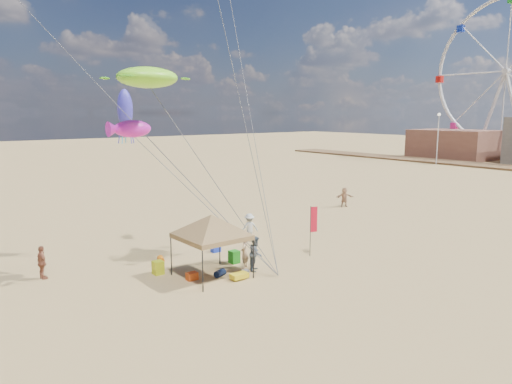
% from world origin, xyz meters
% --- Properties ---
extents(ground, '(280.00, 280.00, 0.00)m').
position_xyz_m(ground, '(0.00, 0.00, 0.00)').
color(ground, tan).
rests_on(ground, ground).
extents(canopy_tent, '(6.06, 6.06, 3.74)m').
position_xyz_m(canopy_tent, '(-3.17, 2.56, 3.11)').
color(canopy_tent, black).
rests_on(canopy_tent, ground).
extents(feather_flag, '(0.44, 0.14, 2.98)m').
position_xyz_m(feather_flag, '(3.40, 2.02, 1.99)').
color(feather_flag, black).
rests_on(feather_flag, ground).
extents(cooler_red, '(0.54, 0.38, 0.38)m').
position_xyz_m(cooler_red, '(-4.23, 2.77, 0.19)').
color(cooler_red, '#CA4310').
rests_on(cooler_red, ground).
extents(cooler_blue, '(0.54, 0.38, 0.38)m').
position_xyz_m(cooler_blue, '(-0.62, 6.15, 0.19)').
color(cooler_blue, '#162EB8').
rests_on(cooler_blue, ground).
extents(bag_navy, '(0.69, 0.54, 0.36)m').
position_xyz_m(bag_navy, '(-2.85, 2.34, 0.18)').
color(bag_navy, '#0C1837').
rests_on(bag_navy, ground).
extents(bag_orange, '(0.54, 0.69, 0.36)m').
position_xyz_m(bag_orange, '(-4.19, 6.26, 0.18)').
color(bag_orange, '#D1650B').
rests_on(bag_orange, ground).
extents(chair_green, '(0.50, 0.50, 0.70)m').
position_xyz_m(chair_green, '(-0.97, 3.73, 0.35)').
color(chair_green, '#177A16').
rests_on(chair_green, ground).
extents(chair_yellow, '(0.50, 0.50, 0.70)m').
position_xyz_m(chair_yellow, '(-5.17, 4.61, 0.35)').
color(chair_yellow, '#CEE119').
rests_on(chair_yellow, ground).
extents(crate_grey, '(0.34, 0.30, 0.28)m').
position_xyz_m(crate_grey, '(-1.70, 1.74, 0.14)').
color(crate_grey, slate).
rests_on(crate_grey, ground).
extents(beach_cart, '(0.90, 0.50, 0.24)m').
position_xyz_m(beach_cart, '(-2.33, 1.37, 0.20)').
color(beach_cart, gold).
rests_on(beach_cart, ground).
extents(person_near_a, '(0.76, 0.73, 1.76)m').
position_xyz_m(person_near_a, '(-1.03, 2.66, 0.88)').
color(person_near_a, tan).
rests_on(person_near_a, ground).
extents(person_near_b, '(1.14, 1.12, 1.85)m').
position_xyz_m(person_near_b, '(-0.80, 2.00, 0.93)').
color(person_near_b, '#3C4852').
rests_on(person_near_b, ground).
extents(person_near_c, '(1.34, 1.01, 1.84)m').
position_xyz_m(person_near_c, '(2.44, 6.84, 0.92)').
color(person_near_c, beige).
rests_on(person_near_c, ground).
extents(person_far_a, '(0.52, 1.04, 1.71)m').
position_xyz_m(person_far_a, '(-10.08, 7.48, 0.86)').
color(person_far_a, '#945339').
rests_on(person_far_a, ground).
extents(person_far_c, '(1.67, 1.22, 1.75)m').
position_xyz_m(person_far_c, '(16.07, 10.90, 0.87)').
color(person_far_c, tan).
rests_on(person_far_c, ground).
extents(building_north, '(10.00, 14.00, 5.20)m').
position_xyz_m(building_north, '(67.00, 30.00, 2.60)').
color(building_north, '#8C5947').
rests_on(building_north, ground).
extents(lamp_north, '(0.50, 0.50, 8.25)m').
position_xyz_m(lamp_north, '(55.00, 26.00, 5.52)').
color(lamp_north, silver).
rests_on(lamp_north, ground).
extents(ferris_wheel, '(1.09, 26.64, 28.60)m').
position_xyz_m(ferris_wheel, '(72.00, 24.01, 14.16)').
color(ferris_wheel, silver).
rests_on(ferris_wheel, ground).
extents(turtle_kite, '(3.14, 2.63, 0.97)m').
position_xyz_m(turtle_kite, '(-5.79, 3.73, 9.86)').
color(turtle_kite, '#88F826').
rests_on(turtle_kite, ground).
extents(fish_kite, '(2.06, 1.31, 0.85)m').
position_xyz_m(fish_kite, '(-6.09, 4.99, 7.48)').
color(fish_kite, '#FF24E0').
rests_on(fish_kite, ground).
extents(squid_kite, '(0.93, 0.93, 2.28)m').
position_xyz_m(squid_kite, '(-4.69, 9.12, 8.45)').
color(squid_kite, '#3C36BF').
rests_on(squid_kite, ground).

